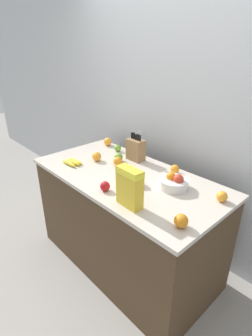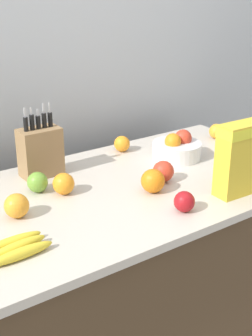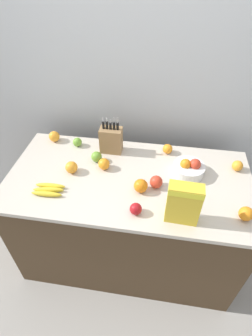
{
  "view_description": "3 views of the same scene",
  "coord_description": "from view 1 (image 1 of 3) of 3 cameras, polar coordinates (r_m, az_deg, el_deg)",
  "views": [
    {
      "loc": [
        1.39,
        -1.29,
        1.85
      ],
      "look_at": [
        -0.02,
        0.02,
        0.96
      ],
      "focal_mm": 28.0,
      "sensor_mm": 36.0,
      "label": 1
    },
    {
      "loc": [
        -0.89,
        -1.33,
        1.65
      ],
      "look_at": [
        0.04,
        -0.01,
        0.98
      ],
      "focal_mm": 50.0,
      "sensor_mm": 36.0,
      "label": 2
    },
    {
      "loc": [
        0.18,
        -1.26,
        2.13
      ],
      "look_at": [
        -0.02,
        0.01,
        0.99
      ],
      "focal_mm": 28.0,
      "sensor_mm": 36.0,
      "label": 3
    }
  ],
  "objects": [
    {
      "name": "apple_front",
      "position": [
        1.95,
        2.66,
        -2.64
      ],
      "size": [
        0.08,
        0.08,
        0.08
      ],
      "primitive_type": "sphere",
      "color": "red",
      "rests_on": "counter"
    },
    {
      "name": "cereal_box",
      "position": [
        1.66,
        0.79,
        -3.88
      ],
      "size": [
        0.19,
        0.09,
        0.27
      ],
      "rotation": [
        0.0,
        0.0,
        -0.04
      ],
      "color": "gold",
      "rests_on": "counter"
    },
    {
      "name": "orange_by_cereal",
      "position": [
        1.56,
        11.9,
        -11.19
      ],
      "size": [
        0.08,
        0.08,
        0.08
      ],
      "primitive_type": "sphere",
      "color": "orange",
      "rests_on": "counter"
    },
    {
      "name": "orange_back_center",
      "position": [
        2.38,
        -6.38,
        2.52
      ],
      "size": [
        0.08,
        0.08,
        0.08
      ],
      "primitive_type": "sphere",
      "color": "orange",
      "rests_on": "counter"
    },
    {
      "name": "orange_front_right",
      "position": [
        1.98,
        -0.35,
        -2.13
      ],
      "size": [
        0.09,
        0.09,
        0.09
      ],
      "primitive_type": "sphere",
      "color": "orange",
      "rests_on": "counter"
    },
    {
      "name": "apple_middle",
      "position": [
        2.36,
        -1.63,
        2.38
      ],
      "size": [
        0.08,
        0.08,
        0.08
      ],
      "primitive_type": "sphere",
      "color": "#6B9E33",
      "rests_on": "counter"
    },
    {
      "name": "fruit_bowl",
      "position": [
        1.94,
        10.4,
        -3.12
      ],
      "size": [
        0.21,
        0.21,
        0.12
      ],
      "color": "silver",
      "rests_on": "counter"
    },
    {
      "name": "wall_back",
      "position": [
        2.43,
        11.13,
        11.36
      ],
      "size": [
        9.0,
        0.06,
        2.6
      ],
      "color": "silver",
      "rests_on": "ground_plane"
    },
    {
      "name": "counter",
      "position": [
        2.36,
        0.05,
        -11.39
      ],
      "size": [
        1.65,
        0.82,
        0.91
      ],
      "color": "#4C3823",
      "rests_on": "ground_plane"
    },
    {
      "name": "apple_by_knife_block",
      "position": [
        1.88,
        -4.59,
        -3.98
      ],
      "size": [
        0.07,
        0.07,
        0.07
      ],
      "primitive_type": "sphere",
      "color": "#A31419",
      "rests_on": "counter"
    },
    {
      "name": "apple_near_bananas",
      "position": [
        2.59,
        -1.82,
        4.37
      ],
      "size": [
        0.07,
        0.07,
        0.07
      ],
      "primitive_type": "sphere",
      "color": "#6B9E33",
      "rests_on": "counter"
    },
    {
      "name": "orange_front_left",
      "position": [
        2.17,
        10.58,
        -0.21
      ],
      "size": [
        0.07,
        0.07,
        0.07
      ],
      "primitive_type": "sphere",
      "color": "orange",
      "rests_on": "counter"
    },
    {
      "name": "knife_block",
      "position": [
        2.37,
        2.11,
        4.07
      ],
      "size": [
        0.16,
        0.1,
        0.29
      ],
      "color": "#937047",
      "rests_on": "counter"
    },
    {
      "name": "banana_bunch",
      "position": [
        2.36,
        -11.61,
        1.25
      ],
      "size": [
        0.2,
        0.11,
        0.03
      ],
      "rotation": [
        0.0,
        0.0,
        0.03
      ],
      "color": "yellow",
      "rests_on": "counter"
    },
    {
      "name": "orange_mid_right",
      "position": [
        2.75,
        -3.99,
        5.74
      ],
      "size": [
        0.08,
        0.08,
        0.08
      ],
      "primitive_type": "sphere",
      "color": "orange",
      "rests_on": "counter"
    },
    {
      "name": "ground_plane",
      "position": [
        2.65,
        0.05,
        -19.32
      ],
      "size": [
        14.0,
        14.0,
        0.0
      ],
      "primitive_type": "plane",
      "color": "gray"
    },
    {
      "name": "orange_near_bowl",
      "position": [
        1.87,
        20.16,
        -5.83
      ],
      "size": [
        0.07,
        0.07,
        0.07
      ],
      "primitive_type": "sphere",
      "color": "orange",
      "rests_on": "counter"
    },
    {
      "name": "orange_front_center",
      "position": [
        2.27,
        -1.8,
        1.45
      ],
      "size": [
        0.08,
        0.08,
        0.08
      ],
      "primitive_type": "sphere",
      "color": "orange",
      "rests_on": "counter"
    }
  ]
}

